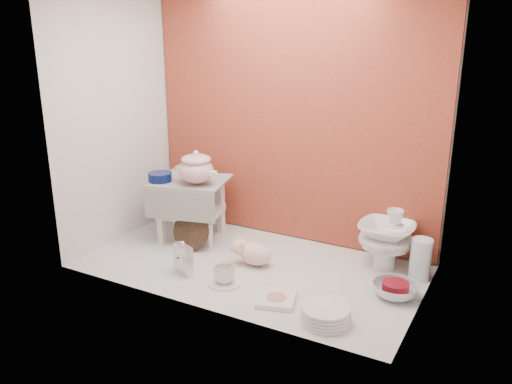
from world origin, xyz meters
TOP-DOWN VIEW (x-y plane):
  - ground at (0.00, 0.00)m, footprint 1.80×1.80m
  - niche_shell at (0.00, 0.18)m, footprint 1.86×1.03m
  - step_stool at (-0.51, 0.18)m, footprint 0.51×0.46m
  - soup_tureen at (-0.43, 0.12)m, footprint 0.25×0.25m
  - cobalt_bowl at (-0.65, 0.07)m, footprint 0.16×0.16m
  - floral_platter at (-0.69, 0.41)m, footprint 0.40×0.07m
  - blue_white_vase at (-0.66, 0.35)m, footprint 0.25×0.25m
  - lacquer_tray at (-0.42, 0.03)m, footprint 0.24×0.11m
  - mantel_clock at (-0.27, -0.25)m, footprint 0.13×0.08m
  - plush_pig at (0.02, 0.02)m, footprint 0.25×0.18m
  - teacup_saucer at (-0.01, -0.25)m, footprint 0.17×0.17m
  - gold_rim_teacup at (-0.01, -0.25)m, footprint 0.13×0.13m
  - lattice_dish at (0.30, -0.28)m, footprint 0.22×0.22m
  - dinner_plate_stack at (0.56, -0.34)m, footprint 0.27×0.27m
  - crystal_bowl at (0.78, 0.04)m, footprint 0.29×0.29m
  - clear_glass_vase at (0.84, 0.29)m, footprint 0.12×0.12m
  - porcelain_tower at (0.64, 0.34)m, footprint 0.39×0.39m

SIDE VIEW (x-z plane):
  - ground at x=0.00m, z-range 0.00..0.00m
  - teacup_saucer at x=-0.01m, z-range 0.00..0.01m
  - lattice_dish at x=0.30m, z-range 0.00..0.02m
  - crystal_bowl at x=0.78m, z-range 0.00..0.07m
  - dinner_plate_stack at x=0.56m, z-range 0.00..0.07m
  - gold_rim_teacup at x=-0.01m, z-range 0.01..0.10m
  - plush_pig at x=0.02m, z-range 0.00..0.14m
  - mantel_clock at x=-0.27m, z-range 0.00..0.18m
  - clear_glass_vase at x=0.84m, z-range 0.00..0.22m
  - lacquer_tray at x=-0.42m, z-range 0.00..0.22m
  - blue_white_vase at x=-0.66m, z-range 0.00..0.26m
  - porcelain_tower at x=0.64m, z-range 0.00..0.34m
  - step_stool at x=-0.51m, z-range 0.00..0.37m
  - floral_platter at x=-0.69m, z-range 0.00..0.40m
  - cobalt_bowl at x=-0.65m, z-range 0.37..0.42m
  - soup_tureen at x=-0.43m, z-range 0.37..0.57m
  - niche_shell at x=0.00m, z-range 0.17..1.70m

